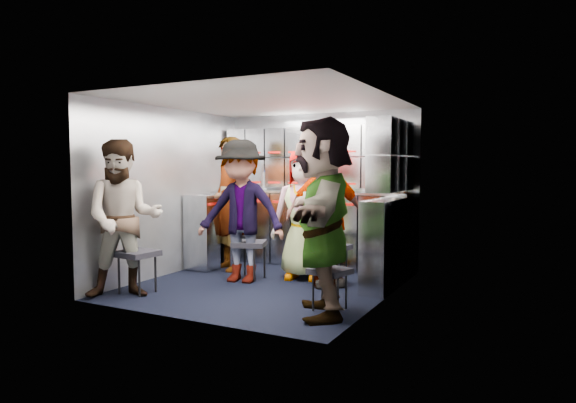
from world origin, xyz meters
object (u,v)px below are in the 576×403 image
at_px(jump_seat_center, 310,242).
at_px(attendant_arc_a, 124,219).
at_px(attendant_arc_d, 326,216).
at_px(attendant_arc_e, 323,217).
at_px(jump_seat_mid_left, 249,246).
at_px(jump_seat_near_left, 137,256).
at_px(attendant_arc_b, 241,211).
at_px(jump_seat_mid_right, 332,249).
at_px(attendant_arc_c, 303,214).
at_px(attendant_standing, 229,204).
at_px(jump_seat_near_right, 330,273).

distance_m(jump_seat_center, attendant_arc_a, 2.28).
xyz_separation_m(attendant_arc_a, attendant_arc_d, (1.67, 1.43, -0.03)).
distance_m(attendant_arc_a, attendant_arc_e, 2.13).
distance_m(jump_seat_mid_left, jump_seat_center, 0.76).
bearing_deg(jump_seat_near_left, attendant_arc_d, 36.75).
height_order(attendant_arc_a, attendant_arc_b, attendant_arc_b).
bearing_deg(jump_seat_mid_right, attendant_arc_d, -90.00).
bearing_deg(jump_seat_mid_right, jump_seat_near_left, -139.49).
distance_m(jump_seat_center, attendant_arc_c, 0.40).
xyz_separation_m(attendant_standing, attendant_arc_b, (0.52, -0.52, -0.04)).
bearing_deg(attendant_standing, attendant_arc_d, 20.83).
relative_size(jump_seat_near_left, attendant_arc_a, 0.28).
distance_m(attendant_arc_c, attendant_arc_e, 1.56).
bearing_deg(attendant_arc_d, jump_seat_center, 91.69).
xyz_separation_m(jump_seat_near_right, attendant_arc_b, (-1.40, 0.63, 0.49)).
relative_size(attendant_arc_b, attendant_arc_d, 1.05).
height_order(attendant_arc_a, attendant_arc_d, attendant_arc_a).
distance_m(jump_seat_near_left, attendant_arc_e, 2.17).
distance_m(attendant_arc_a, attendant_arc_b, 1.36).
bearing_deg(jump_seat_mid_left, jump_seat_near_right, -30.16).
xyz_separation_m(jump_seat_near_right, attendant_arc_c, (-0.82, 1.13, 0.43)).
xyz_separation_m(attendant_standing, attendant_arc_a, (-0.18, -1.69, -0.05)).
bearing_deg(attendant_arc_c, jump_seat_center, 76.30).
relative_size(jump_seat_mid_right, attendant_arc_d, 0.28).
distance_m(jump_seat_mid_left, jump_seat_mid_right, 1.01).
distance_m(jump_seat_mid_left, attendant_arc_e, 1.79).
distance_m(jump_seat_near_left, attendant_arc_a, 0.45).
bearing_deg(attendant_arc_b, jump_seat_near_right, -32.70).
height_order(attendant_arc_c, attendant_arc_e, attendant_arc_e).
distance_m(jump_seat_mid_left, attendant_standing, 0.78).
bearing_deg(attendant_arc_a, jump_seat_mid_left, 22.31).
height_order(attendant_arc_b, attendant_arc_c, attendant_arc_b).
bearing_deg(attendant_arc_c, attendant_arc_a, -141.20).
bearing_deg(jump_seat_mid_left, attendant_standing, 146.40).
bearing_deg(attendant_standing, attendant_arc_b, -14.64).
relative_size(attendant_standing, attendant_arc_e, 0.96).
bearing_deg(attendant_arc_b, jump_seat_mid_right, 16.26).
height_order(attendant_standing, attendant_arc_b, attendant_standing).
bearing_deg(jump_seat_center, jump_seat_mid_right, -30.69).
xyz_separation_m(jump_seat_mid_left, jump_seat_mid_right, (0.97, 0.27, -0.01)).
bearing_deg(jump_seat_mid_right, attendant_arc_a, -136.11).
relative_size(jump_seat_mid_left, attendant_arc_b, 0.29).
bearing_deg(attendant_arc_d, attendant_arc_c, 107.36).
bearing_deg(jump_seat_near_left, jump_seat_near_right, 9.46).
relative_size(jump_seat_center, attendant_arc_b, 0.31).
bearing_deg(attendant_arc_e, attendant_arc_a, -106.75).
bearing_deg(attendant_arc_a, attendant_arc_c, 12.32).
bearing_deg(jump_seat_mid_left, attendant_arc_a, -117.52).
bearing_deg(attendant_arc_c, jump_seat_mid_left, -164.66).
xyz_separation_m(attendant_arc_a, attendant_arc_c, (1.28, 1.66, -0.04)).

